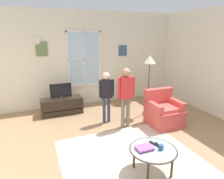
% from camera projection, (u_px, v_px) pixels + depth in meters
% --- Properties ---
extents(ground_plane, '(6.60, 6.57, 0.02)m').
position_uv_depth(ground_plane, '(127.00, 150.00, 3.95)').
color(ground_plane, '#9E7A56').
extents(back_wall, '(6.00, 0.17, 2.89)m').
position_uv_depth(back_wall, '(85.00, 59.00, 6.27)').
color(back_wall, silver).
rests_on(back_wall, ground_plane).
extents(area_rug, '(2.47, 2.32, 0.01)m').
position_uv_depth(area_rug, '(131.00, 159.00, 3.66)').
color(area_rug, '#C6B29E').
rests_on(area_rug, ground_plane).
extents(tv_stand, '(1.15, 0.43, 0.47)m').
position_uv_depth(tv_stand, '(62.00, 106.00, 5.68)').
color(tv_stand, '#2D2319').
rests_on(tv_stand, ground_plane).
extents(television, '(0.58, 0.08, 0.41)m').
position_uv_depth(television, '(61.00, 91.00, 5.56)').
color(television, '#4C4C4C').
rests_on(television, tv_stand).
extents(armchair, '(0.76, 0.74, 0.87)m').
position_uv_depth(armchair, '(163.00, 112.00, 4.99)').
color(armchair, '#D14C47').
rests_on(armchair, ground_plane).
extents(coffee_table, '(0.76, 0.76, 0.44)m').
position_uv_depth(coffee_table, '(153.00, 151.00, 3.20)').
color(coffee_table, '#99B2B7').
rests_on(coffee_table, ground_plane).
extents(book_stack, '(0.27, 0.20, 0.05)m').
position_uv_depth(book_stack, '(145.00, 148.00, 3.18)').
color(book_stack, '#9E3C3C').
rests_on(book_stack, coffee_table).
extents(cup, '(0.08, 0.08, 0.08)m').
position_uv_depth(cup, '(161.00, 147.00, 3.17)').
color(cup, '#334C8C').
rests_on(cup, coffee_table).
extents(remote_near_books, '(0.07, 0.15, 0.02)m').
position_uv_depth(remote_near_books, '(157.00, 145.00, 3.30)').
color(remote_near_books, black).
rests_on(remote_near_books, coffee_table).
extents(remote_near_cup, '(0.08, 0.15, 0.02)m').
position_uv_depth(remote_near_cup, '(153.00, 143.00, 3.35)').
color(remote_near_cup, black).
rests_on(remote_near_cup, coffee_table).
extents(person_red_shirt, '(0.44, 0.20, 1.45)m').
position_uv_depth(person_red_shirt, '(126.00, 91.00, 4.70)').
color(person_red_shirt, '#726656').
rests_on(person_red_shirt, ground_plane).
extents(person_black_shirt, '(0.39, 0.18, 1.31)m').
position_uv_depth(person_black_shirt, '(106.00, 92.00, 4.97)').
color(person_black_shirt, '#333851').
rests_on(person_black_shirt, ground_plane).
extents(potted_plant_by_window, '(0.45, 0.45, 0.86)m').
position_uv_depth(potted_plant_by_window, '(127.00, 87.00, 6.51)').
color(potted_plant_by_window, '#9E6B4C').
rests_on(potted_plant_by_window, ground_plane).
extents(floor_lamp, '(0.32, 0.32, 1.67)m').
position_uv_depth(floor_lamp, '(150.00, 65.00, 5.34)').
color(floor_lamp, black).
rests_on(floor_lamp, ground_plane).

